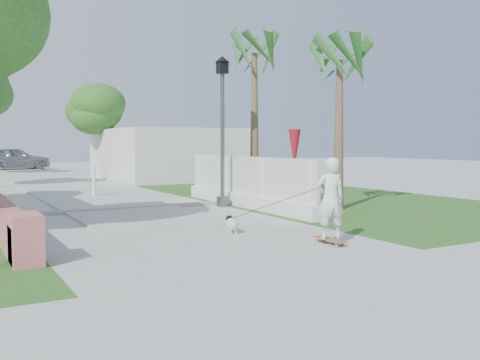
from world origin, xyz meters
TOP-DOWN VIEW (x-y plane):
  - ground at (0.00, 0.00)m, footprint 90.00×90.00m
  - path_strip at (0.00, 20.00)m, footprint 3.20×36.00m
  - curb at (0.00, 6.00)m, footprint 6.50×0.25m
  - grass_right at (7.00, 8.00)m, footprint 8.00×20.00m
  - pink_wall at (-3.30, 3.55)m, footprint 0.45×8.20m
  - lattice_fence at (3.40, 5.00)m, footprint 0.35×7.00m
  - building_right at (6.00, 18.00)m, footprint 6.00×8.00m
  - street_lamp at (2.90, 5.50)m, footprint 0.44×0.44m
  - bollard at (0.20, 10.00)m, footprint 0.14×0.14m
  - patio_umbrella at (4.80, 4.50)m, footprint 0.36×0.36m
  - tree_path_right at (3.22, 19.98)m, footprint 3.00×3.00m
  - palm_far at (4.60, 6.50)m, footprint 1.80×1.80m
  - palm_near at (5.40, 3.20)m, footprint 1.80×1.80m
  - skateboarder at (1.41, 0.12)m, footprint 1.36×2.54m
  - dog at (0.88, 1.21)m, footprint 0.32×0.54m
  - parked_car at (0.02, 31.26)m, footprint 5.00×2.67m

SIDE VIEW (x-z plane):
  - ground at x=0.00m, z-range 0.00..0.00m
  - grass_right at x=7.00m, z-range 0.00..0.01m
  - path_strip at x=0.00m, z-range 0.00..0.06m
  - curb at x=0.00m, z-range 0.00..0.10m
  - dog at x=0.88m, z-range 0.02..0.39m
  - pink_wall at x=-3.30m, z-range -0.09..0.71m
  - lattice_fence at x=3.40m, z-range -0.21..1.29m
  - bollard at x=0.20m, z-range 0.04..1.13m
  - skateboarder at x=1.41m, z-range -0.11..1.52m
  - parked_car at x=0.02m, z-range 0.00..1.62m
  - building_right at x=6.00m, z-range 0.00..2.60m
  - patio_umbrella at x=4.80m, z-range 0.54..2.84m
  - street_lamp at x=2.90m, z-range 0.21..4.65m
  - tree_path_right at x=3.22m, z-range 1.10..5.89m
  - palm_near at x=5.40m, z-range 1.60..6.30m
  - palm_far at x=4.60m, z-range 1.83..7.13m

